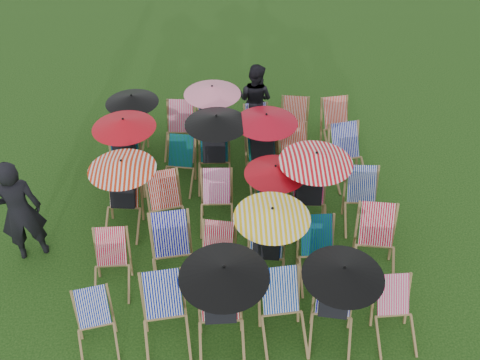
{
  "coord_description": "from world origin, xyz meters",
  "views": [
    {
      "loc": [
        -0.34,
        -6.62,
        6.61
      ],
      "look_at": [
        0.0,
        0.17,
        0.9
      ],
      "focal_mm": 40.0,
      "sensor_mm": 36.0,
      "label": 1
    }
  ],
  "objects_px": {
    "deckchair_29": "(338,127)",
    "deckchair_0": "(95,327)",
    "deckchair_5": "(396,316)",
    "person_rear": "(255,100)",
    "person_left": "(19,211)"
  },
  "relations": [
    {
      "from": "deckchair_0",
      "to": "deckchair_5",
      "type": "relative_size",
      "value": 0.98
    },
    {
      "from": "person_left",
      "to": "person_rear",
      "type": "distance_m",
      "value": 5.12
    },
    {
      "from": "person_rear",
      "to": "deckchair_5",
      "type": "bearing_deg",
      "value": 138.72
    },
    {
      "from": "deckchair_29",
      "to": "person_left",
      "type": "xyz_separation_m",
      "value": [
        -5.56,
        -2.74,
        0.48
      ]
    },
    {
      "from": "person_left",
      "to": "person_rear",
      "type": "relative_size",
      "value": 1.19
    },
    {
      "from": "deckchair_5",
      "to": "deckchair_0",
      "type": "bearing_deg",
      "value": 177.94
    },
    {
      "from": "person_rear",
      "to": "person_left",
      "type": "bearing_deg",
      "value": 72.14
    },
    {
      "from": "deckchair_5",
      "to": "person_left",
      "type": "bearing_deg",
      "value": 159.97
    },
    {
      "from": "deckchair_5",
      "to": "person_rear",
      "type": "relative_size",
      "value": 0.54
    },
    {
      "from": "deckchair_0",
      "to": "deckchair_5",
      "type": "distance_m",
      "value": 4.13
    },
    {
      "from": "deckchair_29",
      "to": "person_left",
      "type": "bearing_deg",
      "value": -161.4
    },
    {
      "from": "deckchair_0",
      "to": "person_left",
      "type": "xyz_separation_m",
      "value": [
        -1.35,
        1.8,
        0.54
      ]
    },
    {
      "from": "deckchair_29",
      "to": "deckchair_0",
      "type": "bearing_deg",
      "value": -140.47
    },
    {
      "from": "deckchair_0",
      "to": "deckchair_29",
      "type": "height_order",
      "value": "deckchair_29"
    },
    {
      "from": "deckchair_0",
      "to": "deckchair_5",
      "type": "bearing_deg",
      "value": -12.48
    }
  ]
}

